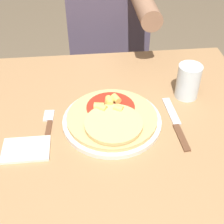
{
  "coord_description": "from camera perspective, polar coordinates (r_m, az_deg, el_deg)",
  "views": [
    {
      "loc": [
        -0.03,
        -0.6,
        1.34
      ],
      "look_at": [
        0.03,
        0.05,
        0.79
      ],
      "focal_mm": 50.0,
      "sensor_mm": 36.0,
      "label": 1
    }
  ],
  "objects": [
    {
      "name": "person_diner",
      "position": [
        1.44,
        -0.72,
        15.08
      ],
      "size": [
        0.34,
        0.52,
        1.25
      ],
      "color": "#2D2D38",
      "rests_on": "ground_plane"
    },
    {
      "name": "napkin",
      "position": [
        0.82,
        -15.43,
        -6.61
      ],
      "size": [
        0.12,
        0.08,
        0.01
      ],
      "color": "silver",
      "rests_on": "dining_table"
    },
    {
      "name": "pizza",
      "position": [
        0.85,
        0.01,
        -1.0
      ],
      "size": [
        0.25,
        0.25,
        0.04
      ],
      "color": "tan",
      "rests_on": "plate"
    },
    {
      "name": "dining_table",
      "position": [
        0.93,
        -1.76,
        -9.83
      ],
      "size": [
        0.97,
        0.88,
        0.75
      ],
      "color": "#9E754C",
      "rests_on": "ground_plane"
    },
    {
      "name": "drinking_glass",
      "position": [
        0.97,
        13.77,
        5.47
      ],
      "size": [
        0.07,
        0.07,
        0.11
      ],
      "color": "silver",
      "rests_on": "dining_table"
    },
    {
      "name": "plate",
      "position": [
        0.87,
        0.0,
        -1.67
      ],
      "size": [
        0.27,
        0.27,
        0.01
      ],
      "color": "silver",
      "rests_on": "dining_table"
    },
    {
      "name": "knife",
      "position": [
        0.89,
        11.63,
        -2.04
      ],
      "size": [
        0.03,
        0.22,
        0.0
      ],
      "color": "brown",
      "rests_on": "dining_table"
    },
    {
      "name": "fork",
      "position": [
        0.87,
        -11.64,
        -2.86
      ],
      "size": [
        0.03,
        0.18,
        0.0
      ],
      "color": "brown",
      "rests_on": "dining_table"
    }
  ]
}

